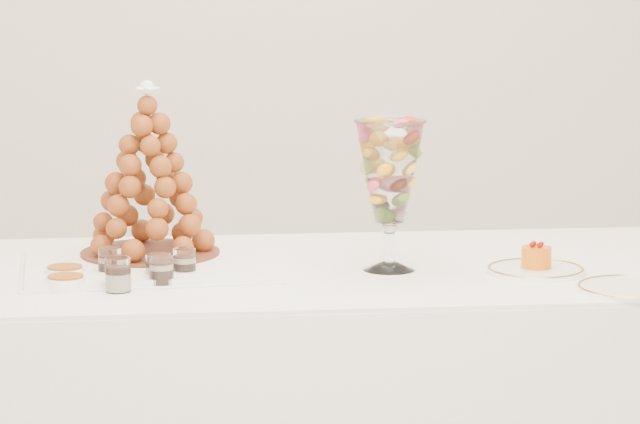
{
  "coord_description": "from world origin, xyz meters",
  "views": [
    {
      "loc": [
        -0.23,
        -3.36,
        1.57
      ],
      "look_at": [
        0.03,
        0.22,
        0.95
      ],
      "focal_mm": 85.0,
      "sensor_mm": 36.0,
      "label": 1
    }
  ],
  "objects": [
    {
      "name": "verrine_d",
      "position": [
        -0.44,
        -0.09,
        0.86
      ],
      "size": [
        0.07,
        0.07,
        0.08
      ],
      "primitive_type": "cylinder",
      "rotation": [
        0.0,
        0.0,
        -0.19
      ],
      "color": "white",
      "rests_on": "buffet_table"
    },
    {
      "name": "macaron_vase",
      "position": [
        0.19,
        0.1,
        1.06
      ],
      "size": [
        0.16,
        0.16,
        0.35
      ],
      "color": "white",
      "rests_on": "buffet_table"
    },
    {
      "name": "ramekin_back",
      "position": [
        -0.56,
        0.05,
        0.84
      ],
      "size": [
        0.09,
        0.09,
        0.03
      ],
      "primitive_type": "cylinder",
      "color": "white",
      "rests_on": "buffet_table"
    },
    {
      "name": "ramekin_front",
      "position": [
        -0.55,
        -0.06,
        0.84
      ],
      "size": [
        0.09,
        0.09,
        0.03
      ],
      "primitive_type": "cylinder",
      "color": "white",
      "rests_on": "buffet_table"
    },
    {
      "name": "verrine_a",
      "position": [
        -0.46,
        0.05,
        0.86
      ],
      "size": [
        0.06,
        0.06,
        0.07
      ],
      "primitive_type": "cylinder",
      "rotation": [
        0.0,
        0.0,
        -0.24
      ],
      "color": "white",
      "rests_on": "buffet_table"
    },
    {
      "name": "verrine_b",
      "position": [
        -0.36,
        0.01,
        0.86
      ],
      "size": [
        0.06,
        0.06,
        0.06
      ],
      "primitive_type": "cylinder",
      "rotation": [
        0.0,
        0.0,
        -0.25
      ],
      "color": "white",
      "rests_on": "buffet_table"
    },
    {
      "name": "croquembouche",
      "position": [
        -0.38,
        0.24,
        1.05
      ],
      "size": [
        0.34,
        0.34,
        0.42
      ],
      "rotation": [
        0.0,
        0.0,
        0.22
      ],
      "color": "maroon",
      "rests_on": "lace_tray"
    },
    {
      "name": "verrine_c",
      "position": [
        -0.29,
        0.04,
        0.86
      ],
      "size": [
        0.06,
        0.06,
        0.07
      ],
      "primitive_type": "cylinder",
      "rotation": [
        0.0,
        0.0,
        0.27
      ],
      "color": "white",
      "rests_on": "buffet_table"
    },
    {
      "name": "verrine_e",
      "position": [
        -0.34,
        -0.04,
        0.86
      ],
      "size": [
        0.06,
        0.06,
        0.07
      ],
      "primitive_type": "cylinder",
      "rotation": [
        0.0,
        0.0,
        -0.16
      ],
      "color": "white",
      "rests_on": "buffet_table"
    },
    {
      "name": "mousse_cake",
      "position": [
        0.53,
        0.05,
        0.86
      ],
      "size": [
        0.07,
        0.07,
        0.06
      ],
      "color": "orange",
      "rests_on": "cake_plate"
    },
    {
      "name": "cake_plate",
      "position": [
        0.52,
        0.04,
        0.83
      ],
      "size": [
        0.23,
        0.23,
        0.01
      ],
      "primitive_type": "cylinder",
      "color": "white",
      "rests_on": "buffet_table"
    },
    {
      "name": "spare_plate",
      "position": [
        0.69,
        -0.16,
        0.83
      ],
      "size": [
        0.24,
        0.24,
        0.01
      ],
      "primitive_type": "cylinder",
      "color": "white",
      "rests_on": "buffet_table"
    },
    {
      "name": "lace_tray",
      "position": [
        -0.38,
        0.15,
        0.84
      ],
      "size": [
        0.61,
        0.48,
        0.02
      ],
      "primitive_type": "cube",
      "rotation": [
        0.0,
        0.0,
        0.1
      ],
      "color": "white",
      "rests_on": "buffet_table"
    }
  ]
}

